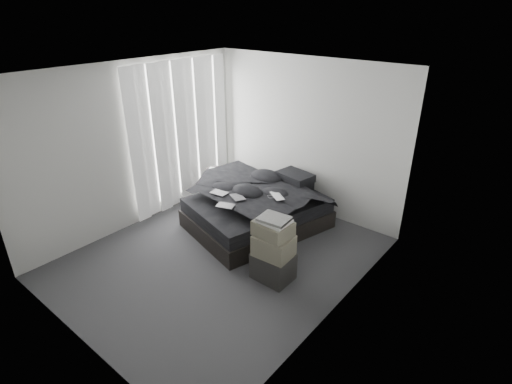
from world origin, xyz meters
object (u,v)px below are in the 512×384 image
Objects in this scene: bed at (257,219)px; laptop at (274,192)px; side_stand at (216,185)px; box_lower at (273,266)px.

bed is 6.24× the size of laptop.
bed is at bearing -154.50° from laptop.
laptop is at bearing -10.89° from side_stand.
side_stand reaches higher than box_lower.
side_stand is (-1.56, 0.30, -0.44)m from laptop.
box_lower is at bearing -27.95° from side_stand.
box_lower is at bearing -26.95° from bed.
laptop is 1.23m from box_lower.
bed is 1.22m from side_stand.
bed is 4.06× the size of box_lower.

